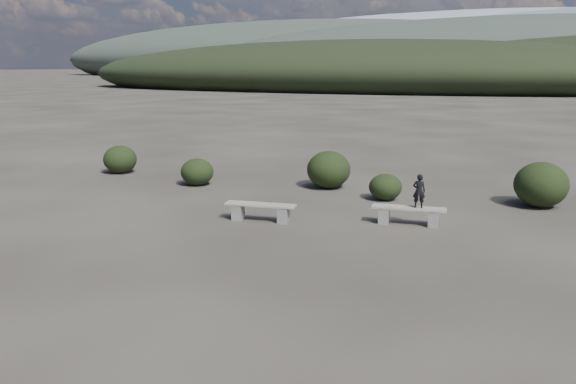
% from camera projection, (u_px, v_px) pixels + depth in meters
% --- Properties ---
extents(ground, '(1200.00, 1200.00, 0.00)m').
position_uv_depth(ground, '(218.00, 286.00, 10.66)').
color(ground, '#2A2621').
rests_on(ground, ground).
extents(bench_left, '(1.96, 0.69, 0.48)m').
position_uv_depth(bench_left, '(261.00, 210.00, 15.06)').
color(bench_left, slate).
rests_on(bench_left, ground).
extents(bench_right, '(1.95, 0.66, 0.48)m').
position_uv_depth(bench_right, '(409.00, 214.00, 14.70)').
color(bench_right, slate).
rests_on(bench_right, ground).
extents(seated_person, '(0.35, 0.26, 0.89)m').
position_uv_depth(seated_person, '(419.00, 191.00, 14.50)').
color(seated_person, black).
rests_on(seated_person, bench_right).
extents(shrub_a, '(1.15, 1.15, 0.94)m').
position_uv_depth(shrub_a, '(197.00, 172.00, 19.62)').
color(shrub_a, black).
rests_on(shrub_a, ground).
extents(shrub_b, '(1.49, 1.49, 1.27)m').
position_uv_depth(shrub_b, '(329.00, 170.00, 19.11)').
color(shrub_b, black).
rests_on(shrub_b, ground).
extents(shrub_c, '(1.03, 1.03, 0.82)m').
position_uv_depth(shrub_c, '(385.00, 187.00, 17.43)').
color(shrub_c, black).
rests_on(shrub_c, ground).
extents(shrub_d, '(1.53, 1.53, 1.34)m').
position_uv_depth(shrub_d, '(541.00, 185.00, 16.51)').
color(shrub_d, black).
rests_on(shrub_d, ground).
extents(shrub_f, '(1.28, 1.28, 1.08)m').
position_uv_depth(shrub_f, '(120.00, 159.00, 21.81)').
color(shrub_f, black).
rests_on(shrub_f, ground).
extents(mountain_ridges, '(500.00, 400.00, 56.00)m').
position_uv_depth(mountain_ridges, '(511.00, 54.00, 315.11)').
color(mountain_ridges, black).
rests_on(mountain_ridges, ground).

